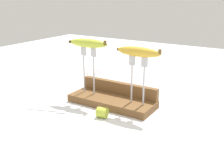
% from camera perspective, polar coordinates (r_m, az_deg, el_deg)
% --- Properties ---
extents(ground_plane, '(3.00, 3.00, 0.00)m').
position_cam_1_polar(ground_plane, '(1.17, 0.00, -6.18)').
color(ground_plane, silver).
extents(wooden_board, '(0.36, 0.14, 0.03)m').
position_cam_1_polar(wooden_board, '(1.16, 0.00, -5.48)').
color(wooden_board, brown).
rests_on(wooden_board, ground).
extents(board_backstop, '(0.35, 0.03, 0.05)m').
position_cam_1_polar(board_backstop, '(1.19, 1.47, -2.77)').
color(board_backstop, brown).
rests_on(board_backstop, wooden_board).
extents(fork_stand_left, '(0.08, 0.01, 0.20)m').
position_cam_1_polar(fork_stand_left, '(1.18, -4.94, 1.63)').
color(fork_stand_left, '#B2B2B7').
rests_on(fork_stand_left, wooden_board).
extents(fork_stand_right, '(0.08, 0.01, 0.19)m').
position_cam_1_polar(fork_stand_right, '(1.06, 5.21, -0.38)').
color(fork_stand_right, '#B2B2B7').
rests_on(fork_stand_right, wooden_board).
extents(banana_raised_left, '(0.18, 0.05, 0.04)m').
position_cam_1_polar(banana_raised_left, '(1.16, -5.06, 6.39)').
color(banana_raised_left, '#B2C138').
rests_on(banana_raised_left, fork_stand_left).
extents(banana_raised_right, '(0.18, 0.04, 0.04)m').
position_cam_1_polar(banana_raised_right, '(1.04, 5.34, 4.63)').
color(banana_raised_right, gold).
rests_on(banana_raised_right, fork_stand_right).
extents(fork_fallen_near, '(0.16, 0.07, 0.01)m').
position_cam_1_polar(fork_fallen_near, '(1.12, -12.15, -7.28)').
color(fork_fallen_near, '#B2B2B7').
rests_on(fork_fallen_near, ground).
extents(banana_chunk_near, '(0.05, 0.05, 0.04)m').
position_cam_1_polar(banana_chunk_near, '(1.04, -2.06, -7.77)').
color(banana_chunk_near, '#B2C138').
rests_on(banana_chunk_near, ground).
extents(wire_coil, '(0.09, 0.09, 0.00)m').
position_cam_1_polar(wire_coil, '(1.64, -3.88, 0.54)').
color(wire_coil, red).
rests_on(wire_coil, ground).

